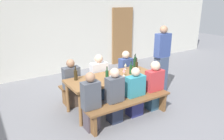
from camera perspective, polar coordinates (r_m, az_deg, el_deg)
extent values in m
plane|color=slate|center=(5.07, 0.00, -9.72)|extent=(24.00, 24.00, 0.00)
cube|color=silver|center=(7.32, -13.32, 11.57)|extent=(14.00, 0.20, 3.20)
cube|color=olive|center=(8.34, 2.76, 8.94)|extent=(0.90, 0.06, 2.10)
cube|color=olive|center=(4.78, 0.00, -2.00)|extent=(2.02, 0.79, 0.05)
cylinder|color=olive|center=(4.26, -8.32, -10.33)|extent=(0.07, 0.07, 0.70)
cylinder|color=olive|center=(5.21, 10.72, -5.02)|extent=(0.07, 0.07, 0.70)
cylinder|color=olive|center=(4.82, -11.64, -7.04)|extent=(0.07, 0.07, 0.70)
cylinder|color=olive|center=(5.67, 6.15, -2.85)|extent=(0.07, 0.07, 0.70)
cube|color=brown|center=(4.37, 4.94, -8.26)|extent=(1.92, 0.30, 0.04)
cube|color=brown|center=(4.08, -5.14, -13.98)|extent=(0.06, 0.24, 0.41)
cube|color=brown|center=(4.99, 12.85, -8.06)|extent=(0.06, 0.24, 0.41)
cube|color=brown|center=(5.44, -3.93, -2.80)|extent=(1.92, 0.30, 0.04)
cube|color=brown|center=(5.21, -12.27, -6.87)|extent=(0.06, 0.24, 0.41)
cube|color=brown|center=(5.95, 3.42, -3.25)|extent=(0.06, 0.24, 0.41)
cylinder|color=#332814|center=(5.06, 6.49, 0.78)|extent=(0.06, 0.06, 0.24)
cylinder|color=#332814|center=(5.02, 6.56, 2.55)|extent=(0.02, 0.02, 0.08)
cylinder|color=black|center=(5.01, 6.58, 3.07)|extent=(0.02, 0.02, 0.01)
cylinder|color=#143319|center=(5.39, 5.98, 1.80)|extent=(0.07, 0.07, 0.23)
cylinder|color=#143319|center=(5.35, 6.04, 3.36)|extent=(0.03, 0.03, 0.07)
cylinder|color=black|center=(5.34, 6.05, 3.81)|extent=(0.03, 0.03, 0.01)
cylinder|color=#194723|center=(4.93, 5.01, 0.13)|extent=(0.07, 0.07, 0.20)
cylinder|color=#194723|center=(4.89, 5.05, 1.72)|extent=(0.03, 0.03, 0.08)
cylinder|color=black|center=(4.87, 5.07, 2.24)|extent=(0.03, 0.03, 0.01)
cylinder|color=#234C2D|center=(5.50, 6.12, 2.17)|extent=(0.07, 0.07, 0.24)
cylinder|color=#234C2D|center=(5.46, 6.17, 3.73)|extent=(0.03, 0.03, 0.07)
cylinder|color=black|center=(5.45, 6.18, 4.15)|extent=(0.03, 0.03, 0.01)
cylinder|color=#194723|center=(4.54, -1.31, -1.42)|extent=(0.07, 0.07, 0.20)
cylinder|color=#194723|center=(4.49, -1.33, 0.27)|extent=(0.02, 0.02, 0.08)
cylinder|color=black|center=(4.48, -1.33, 0.83)|extent=(0.03, 0.03, 0.01)
cylinder|color=#332814|center=(4.59, -9.54, -1.37)|extent=(0.07, 0.07, 0.21)
cylinder|color=#332814|center=(4.55, -9.64, 0.38)|extent=(0.03, 0.03, 0.08)
cylinder|color=black|center=(4.53, -9.67, 0.96)|extent=(0.03, 0.03, 0.01)
cylinder|color=silver|center=(5.27, 3.54, 0.24)|extent=(0.06, 0.06, 0.01)
cylinder|color=silver|center=(5.26, 3.55, 0.65)|extent=(0.01, 0.01, 0.07)
cone|color=beige|center=(5.24, 3.57, 1.43)|extent=(0.06, 0.06, 0.07)
cylinder|color=silver|center=(4.79, -0.32, -1.59)|extent=(0.06, 0.06, 0.01)
cylinder|color=silver|center=(4.78, -0.32, -1.15)|extent=(0.01, 0.01, 0.07)
cone|color=#D18C93|center=(4.75, -0.32, -0.30)|extent=(0.07, 0.07, 0.08)
cylinder|color=silver|center=(4.65, -5.72, -2.31)|extent=(0.06, 0.06, 0.01)
cylinder|color=silver|center=(4.64, -5.73, -1.93)|extent=(0.01, 0.01, 0.06)
cone|color=maroon|center=(4.61, -5.76, -1.11)|extent=(0.07, 0.07, 0.08)
cylinder|color=silver|center=(4.52, 1.55, -2.83)|extent=(0.06, 0.06, 0.01)
cylinder|color=silver|center=(4.50, 1.55, -2.37)|extent=(0.01, 0.01, 0.07)
cone|color=beige|center=(4.48, 1.56, -1.45)|extent=(0.07, 0.07, 0.08)
cylinder|color=silver|center=(4.81, 3.15, -1.54)|extent=(0.06, 0.06, 0.01)
cylinder|color=silver|center=(4.79, 3.16, -1.02)|extent=(0.01, 0.01, 0.09)
cone|color=#D18C93|center=(4.76, 3.18, 0.02)|extent=(0.07, 0.07, 0.10)
cube|color=#50454E|center=(4.20, -5.41, -12.60)|extent=(0.25, 0.24, 0.45)
cube|color=#4C515B|center=(3.98, -5.62, -6.61)|extent=(0.33, 0.20, 0.51)
sphere|color=#A87A5B|center=(3.85, -5.77, -1.89)|extent=(0.18, 0.18, 0.18)
cube|color=#283047|center=(4.43, 0.68, -10.82)|extent=(0.26, 0.24, 0.45)
cube|color=#4C515B|center=(4.22, 0.70, -5.16)|extent=(0.34, 0.20, 0.50)
sphere|color=beige|center=(4.10, 0.72, -0.75)|extent=(0.19, 0.19, 0.19)
cube|color=navy|center=(4.69, 5.95, -9.16)|extent=(0.31, 0.24, 0.45)
cube|color=teal|center=(4.51, 6.13, -4.18)|extent=(0.41, 0.20, 0.43)
sphere|color=beige|center=(4.40, 6.26, -0.47)|extent=(0.18, 0.18, 0.18)
cube|color=#32576E|center=(5.01, 10.83, -7.54)|extent=(0.30, 0.24, 0.45)
cube|color=#C6383D|center=(4.84, 11.14, -2.69)|extent=(0.41, 0.20, 0.46)
sphere|color=beige|center=(4.73, 11.38, 1.09)|extent=(0.21, 0.21, 0.21)
cube|color=brown|center=(5.11, -10.36, -6.99)|extent=(0.28, 0.24, 0.45)
cube|color=#4C515B|center=(4.93, -10.67, -2.02)|extent=(0.37, 0.20, 0.49)
sphere|color=#A87A5B|center=(4.83, -10.90, 1.77)|extent=(0.19, 0.19, 0.19)
cube|color=#334E70|center=(5.39, -3.36, -5.38)|extent=(0.31, 0.24, 0.45)
cube|color=silver|center=(5.22, -3.45, -0.66)|extent=(0.41, 0.20, 0.49)
sphere|color=beige|center=(5.12, -3.52, 2.98)|extent=(0.20, 0.20, 0.20)
cube|color=#363A34|center=(5.78, 3.51, -3.71)|extent=(0.25, 0.24, 0.45)
cube|color=#384C8C|center=(5.62, 3.60, 0.70)|extent=(0.33, 0.20, 0.48)
sphere|color=beige|center=(5.53, 3.67, 4.05)|extent=(0.20, 0.20, 0.20)
cube|color=#43526F|center=(5.82, 12.66, -1.20)|extent=(0.30, 0.24, 0.98)
cube|color=#384C8C|center=(5.62, 13.20, 6.38)|extent=(0.39, 0.20, 0.59)
sphere|color=#A87A5B|center=(5.56, 13.49, 10.34)|extent=(0.19, 0.19, 0.19)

